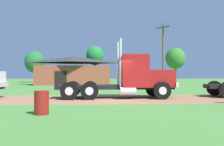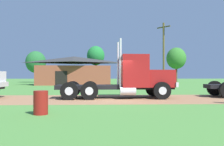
{
  "view_description": "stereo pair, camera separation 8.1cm",
  "coord_description": "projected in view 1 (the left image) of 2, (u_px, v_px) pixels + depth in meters",
  "views": [
    {
      "loc": [
        -0.82,
        -16.26,
        1.54
      ],
      "look_at": [
        0.01,
        1.31,
        1.71
      ],
      "focal_mm": 39.93,
      "sensor_mm": 36.0,
      "label": 1
    },
    {
      "loc": [
        -0.74,
        -16.26,
        1.54
      ],
      "look_at": [
        0.01,
        1.31,
        1.71
      ],
      "focal_mm": 39.93,
      "sensor_mm": 36.0,
      "label": 2
    }
  ],
  "objects": [
    {
      "name": "tree_right",
      "position": [
        175.0,
        58.0,
        53.71
      ],
      "size": [
        4.2,
        4.2,
        7.55
      ],
      "color": "#513823",
      "rests_on": "ground_plane"
    },
    {
      "name": "dirt_track",
      "position": [
        113.0,
        99.0,
        16.26
      ],
      "size": [
        120.0,
        6.41,
        0.01
      ],
      "primitive_type": "cube",
      "color": "#9D6E4B",
      "rests_on": "ground_plane"
    },
    {
      "name": "steel_barrel",
      "position": [
        42.0,
        103.0,
        9.75
      ],
      "size": [
        0.56,
        0.56,
        0.93
      ],
      "primitive_type": "cylinder",
      "color": "maroon",
      "rests_on": "ground_plane"
    },
    {
      "name": "ground_plane",
      "position": [
        113.0,
        99.0,
        16.26
      ],
      "size": [
        200.0,
        200.0,
        0.0
      ],
      "primitive_type": "plane",
      "color": "#4D893A"
    },
    {
      "name": "tree_mid",
      "position": [
        95.0,
        56.0,
        45.59
      ],
      "size": [
        3.21,
        3.21,
        6.94
      ],
      "color": "#513823",
      "rests_on": "ground_plane"
    },
    {
      "name": "tree_left",
      "position": [
        35.0,
        62.0,
        54.2
      ],
      "size": [
        4.33,
        4.33,
        6.85
      ],
      "color": "#513823",
      "rests_on": "ground_plane"
    },
    {
      "name": "truck_foreground_white",
      "position": [
        133.0,
        78.0,
        16.98
      ],
      "size": [
        8.03,
        2.89,
        3.93
      ],
      "color": "black",
      "rests_on": "ground_plane"
    },
    {
      "name": "shed_building",
      "position": [
        73.0,
        71.0,
        41.08
      ],
      "size": [
        12.45,
        7.31,
        4.68
      ],
      "color": "brown",
      "rests_on": "ground_plane"
    },
    {
      "name": "utility_pole_near",
      "position": [
        163.0,
        53.0,
        34.3
      ],
      "size": [
        1.45,
        1.83,
        8.81
      ],
      "color": "brown",
      "rests_on": "ground_plane"
    }
  ]
}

